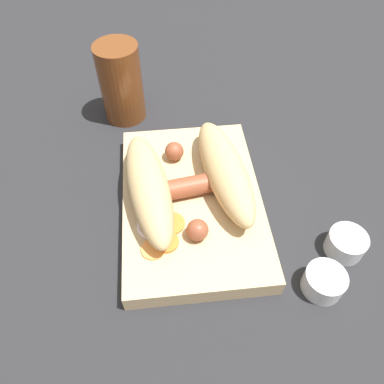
{
  "coord_description": "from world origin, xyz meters",
  "views": [
    {
      "loc": [
        0.31,
        -0.03,
        0.43
      ],
      "look_at": [
        0.0,
        0.0,
        0.04
      ],
      "focal_mm": 35.0,
      "sensor_mm": 36.0,
      "label": 1
    }
  ],
  "objects_px": {
    "food_tray": "(192,203)",
    "condiment_cup_near": "(323,282)",
    "sausage": "(186,187)",
    "condiment_cup_far": "(345,244)",
    "bread_roll": "(187,178)",
    "drink_glass": "(121,83)"
  },
  "relations": [
    {
      "from": "food_tray",
      "to": "condiment_cup_near",
      "type": "distance_m",
      "value": 0.2
    },
    {
      "from": "sausage",
      "to": "condiment_cup_far",
      "type": "relative_size",
      "value": 3.38
    },
    {
      "from": "bread_roll",
      "to": "condiment_cup_near",
      "type": "height_order",
      "value": "bread_roll"
    },
    {
      "from": "bread_roll",
      "to": "condiment_cup_far",
      "type": "distance_m",
      "value": 0.22
    },
    {
      "from": "condiment_cup_near",
      "to": "bread_roll",
      "type": "bearing_deg",
      "value": -134.72
    },
    {
      "from": "bread_roll",
      "to": "sausage",
      "type": "bearing_deg",
      "value": -24.27
    },
    {
      "from": "condiment_cup_far",
      "to": "drink_glass",
      "type": "xyz_separation_m",
      "value": [
        -0.31,
        -0.28,
        0.05
      ]
    },
    {
      "from": "drink_glass",
      "to": "condiment_cup_far",
      "type": "bearing_deg",
      "value": 42.84
    },
    {
      "from": "condiment_cup_far",
      "to": "condiment_cup_near",
      "type": "bearing_deg",
      "value": -43.24
    },
    {
      "from": "sausage",
      "to": "condiment_cup_near",
      "type": "bearing_deg",
      "value": 47.03
    },
    {
      "from": "food_tray",
      "to": "condiment_cup_far",
      "type": "xyz_separation_m",
      "value": [
        0.09,
        0.19,
        -0.0
      ]
    },
    {
      "from": "food_tray",
      "to": "drink_glass",
      "type": "relative_size",
      "value": 2.13
    },
    {
      "from": "sausage",
      "to": "drink_glass",
      "type": "relative_size",
      "value": 1.28
    },
    {
      "from": "food_tray",
      "to": "drink_glass",
      "type": "xyz_separation_m",
      "value": [
        -0.22,
        -0.09,
        0.05
      ]
    },
    {
      "from": "drink_glass",
      "to": "condiment_cup_near",
      "type": "bearing_deg",
      "value": 33.93
    },
    {
      "from": "food_tray",
      "to": "drink_glass",
      "type": "bearing_deg",
      "value": -156.74
    },
    {
      "from": "food_tray",
      "to": "condiment_cup_near",
      "type": "xyz_separation_m",
      "value": [
        0.14,
        0.14,
        -0.0
      ]
    },
    {
      "from": "sausage",
      "to": "drink_glass",
      "type": "bearing_deg",
      "value": -157.94
    },
    {
      "from": "food_tray",
      "to": "drink_glass",
      "type": "height_order",
      "value": "drink_glass"
    },
    {
      "from": "food_tray",
      "to": "sausage",
      "type": "height_order",
      "value": "sausage"
    },
    {
      "from": "condiment_cup_near",
      "to": "condiment_cup_far",
      "type": "distance_m",
      "value": 0.07
    },
    {
      "from": "condiment_cup_far",
      "to": "food_tray",
      "type": "bearing_deg",
      "value": -114.74
    }
  ]
}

